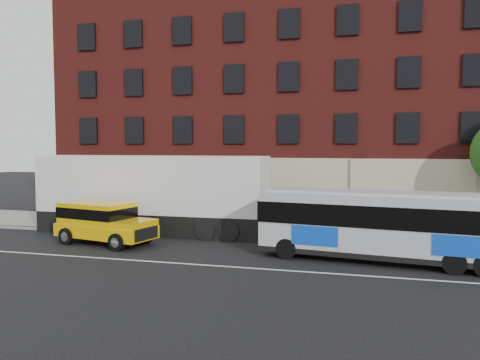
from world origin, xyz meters
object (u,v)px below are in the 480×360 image
(sign_pole, at_px, (92,207))
(yellow_suv, at_px, (102,220))
(city_bus, at_px, (389,224))
(shipping_container, at_px, (151,195))

(sign_pole, distance_m, yellow_suv, 3.56)
(city_bus, xyz_separation_m, yellow_suv, (-13.80, 0.46, -0.48))
(sign_pole, height_order, city_bus, city_bus)
(city_bus, bearing_deg, sign_pole, 168.71)
(sign_pole, relative_size, city_bus, 0.22)
(city_bus, xyz_separation_m, shipping_container, (-12.70, 3.86, 0.50))
(yellow_suv, xyz_separation_m, shipping_container, (1.10, 3.40, 0.97))
(city_bus, bearing_deg, shipping_container, 163.08)
(yellow_suv, bearing_deg, shipping_container, 72.05)
(yellow_suv, height_order, shipping_container, shipping_container)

